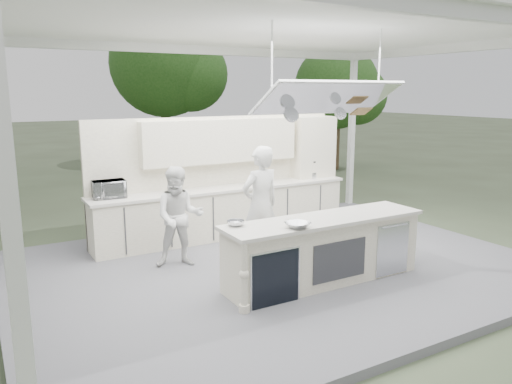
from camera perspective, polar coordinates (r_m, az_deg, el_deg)
ground at (r=8.08m, az=2.57°, el=-9.11°), size 90.00×90.00×0.00m
stage_deck at (r=8.06m, az=2.58°, el=-8.71°), size 8.00×6.00×0.12m
tent at (r=7.61m, az=2.91°, el=18.03°), size 8.20×6.20×3.86m
demo_island at (r=7.28m, az=7.68°, el=-6.59°), size 3.10×0.79×0.95m
back_counter at (r=9.49m, az=-3.55°, el=-2.20°), size 5.08×0.72×0.95m
back_wall_unit at (r=9.70m, az=-1.83°, el=3.98°), size 5.05×0.48×2.25m
tree_cluster at (r=16.62m, az=-16.64°, el=12.57°), size 19.55×9.40×5.85m
head_chef at (r=7.91m, az=0.51°, el=-1.50°), size 0.74×0.53×1.89m
sous_chef at (r=7.87m, az=-8.77°, el=-2.83°), size 0.93×0.83×1.59m
toaster_oven at (r=8.76m, az=-16.48°, el=0.33°), size 0.56×0.39×0.30m
bowl_large at (r=6.60m, az=4.76°, el=-3.78°), size 0.37×0.37×0.08m
bowl_small at (r=6.68m, az=-2.34°, el=-3.57°), size 0.26×0.26×0.07m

